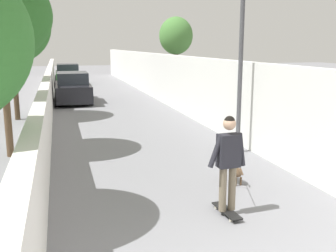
{
  "coord_description": "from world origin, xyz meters",
  "views": [
    {
      "loc": [
        -3.37,
        2.39,
        2.93
      ],
      "look_at": [
        5.55,
        -0.1,
        1.0
      ],
      "focal_mm": 42.03,
      "sensor_mm": 36.0,
      "label": 1
    }
  ],
  "objects_px": {
    "tree_right_mid": "(176,37)",
    "person_skateboarder": "(228,156)",
    "car_far": "(68,75)",
    "car_near": "(73,88)",
    "tree_left_far": "(10,26)",
    "dog": "(235,171)",
    "lamp_post": "(242,34)",
    "skateboard": "(227,211)"
  },
  "relations": [
    {
      "from": "tree_right_mid",
      "to": "lamp_post",
      "type": "height_order",
      "value": "lamp_post"
    },
    {
      "from": "skateboard",
      "to": "person_skateboarder",
      "type": "bearing_deg",
      "value": 172.87
    },
    {
      "from": "person_skateboarder",
      "to": "car_far",
      "type": "bearing_deg",
      "value": 4.79
    },
    {
      "from": "person_skateboarder",
      "to": "car_near",
      "type": "relative_size",
      "value": 0.41
    },
    {
      "from": "tree_right_mid",
      "to": "lamp_post",
      "type": "bearing_deg",
      "value": 170.92
    },
    {
      "from": "tree_left_far",
      "to": "car_near",
      "type": "height_order",
      "value": "tree_left_far"
    },
    {
      "from": "car_far",
      "to": "person_skateboarder",
      "type": "bearing_deg",
      "value": -175.21
    },
    {
      "from": "tree_left_far",
      "to": "car_far",
      "type": "height_order",
      "value": "tree_left_far"
    },
    {
      "from": "lamp_post",
      "to": "car_near",
      "type": "distance_m",
      "value": 12.03
    },
    {
      "from": "lamp_post",
      "to": "person_skateboarder",
      "type": "distance_m",
      "value": 4.69
    },
    {
      "from": "tree_right_mid",
      "to": "dog",
      "type": "height_order",
      "value": "tree_right_mid"
    },
    {
      "from": "tree_right_mid",
      "to": "dog",
      "type": "xyz_separation_m",
      "value": [
        -15.02,
        3.19,
        -3.1
      ]
    },
    {
      "from": "tree_left_far",
      "to": "lamp_post",
      "type": "height_order",
      "value": "tree_left_far"
    },
    {
      "from": "car_near",
      "to": "person_skateboarder",
      "type": "bearing_deg",
      "value": -172.21
    },
    {
      "from": "tree_left_far",
      "to": "dog",
      "type": "distance_m",
      "value": 10.92
    },
    {
      "from": "lamp_post",
      "to": "car_near",
      "type": "height_order",
      "value": "lamp_post"
    },
    {
      "from": "tree_right_mid",
      "to": "tree_left_far",
      "type": "height_order",
      "value": "tree_left_far"
    },
    {
      "from": "dog",
      "to": "tree_left_far",
      "type": "bearing_deg",
      "value": 29.79
    },
    {
      "from": "dog",
      "to": "car_near",
      "type": "relative_size",
      "value": 0.42
    },
    {
      "from": "lamp_post",
      "to": "tree_right_mid",
      "type": "bearing_deg",
      "value": -9.08
    },
    {
      "from": "tree_left_far",
      "to": "lamp_post",
      "type": "xyz_separation_m",
      "value": [
        -6.76,
        -6.31,
        -0.42
      ]
    },
    {
      "from": "tree_left_far",
      "to": "car_far",
      "type": "bearing_deg",
      "value": -9.68
    },
    {
      "from": "car_far",
      "to": "car_near",
      "type": "bearing_deg",
      "value": -180.0
    },
    {
      "from": "tree_right_mid",
      "to": "tree_left_far",
      "type": "xyz_separation_m",
      "value": [
        -6.0,
        8.35,
        0.25
      ]
    },
    {
      "from": "tree_left_far",
      "to": "car_near",
      "type": "bearing_deg",
      "value": -28.35
    },
    {
      "from": "dog",
      "to": "car_far",
      "type": "xyz_separation_m",
      "value": [
        22.7,
        2.83,
        0.44
      ]
    },
    {
      "from": "lamp_post",
      "to": "car_near",
      "type": "relative_size",
      "value": 1.15
    },
    {
      "from": "lamp_post",
      "to": "car_far",
      "type": "height_order",
      "value": "lamp_post"
    },
    {
      "from": "tree_right_mid",
      "to": "dog",
      "type": "relative_size",
      "value": 2.59
    },
    {
      "from": "skateboard",
      "to": "person_skateboarder",
      "type": "height_order",
      "value": "person_skateboarder"
    },
    {
      "from": "tree_left_far",
      "to": "lamp_post",
      "type": "distance_m",
      "value": 9.26
    },
    {
      "from": "car_far",
      "to": "skateboard",
      "type": "bearing_deg",
      "value": -175.21
    },
    {
      "from": "lamp_post",
      "to": "skateboard",
      "type": "xyz_separation_m",
      "value": [
        -3.69,
        1.96,
        -3.13
      ]
    },
    {
      "from": "tree_right_mid",
      "to": "person_skateboarder",
      "type": "relative_size",
      "value": 2.69
    },
    {
      "from": "dog",
      "to": "tree_right_mid",
      "type": "bearing_deg",
      "value": -11.98
    },
    {
      "from": "car_far",
      "to": "tree_right_mid",
      "type": "bearing_deg",
      "value": -141.9
    },
    {
      "from": "tree_right_mid",
      "to": "dog",
      "type": "bearing_deg",
      "value": 168.02
    },
    {
      "from": "dog",
      "to": "person_skateboarder",
      "type": "bearing_deg",
      "value": 150.36
    },
    {
      "from": "dog",
      "to": "car_far",
      "type": "height_order",
      "value": "car_far"
    },
    {
      "from": "car_near",
      "to": "car_far",
      "type": "relative_size",
      "value": 0.97
    },
    {
      "from": "car_near",
      "to": "car_far",
      "type": "height_order",
      "value": "same"
    },
    {
      "from": "skateboard",
      "to": "car_far",
      "type": "relative_size",
      "value": 0.19
    }
  ]
}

